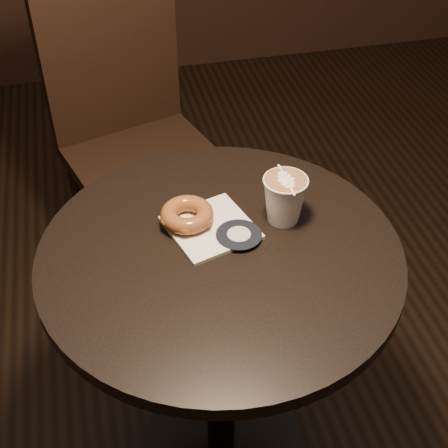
% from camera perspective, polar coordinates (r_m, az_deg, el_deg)
% --- Properties ---
extents(cafe_table, '(0.70, 0.70, 0.75)m').
position_cam_1_polar(cafe_table, '(1.33, -0.33, -8.59)').
color(cafe_table, black).
rests_on(cafe_table, ground).
extents(chair, '(0.52, 0.52, 1.06)m').
position_cam_1_polar(chair, '(1.92, -8.74, 9.91)').
color(chair, black).
rests_on(chair, ground).
extents(pastry_bag, '(0.19, 0.19, 0.01)m').
position_cam_1_polar(pastry_bag, '(1.23, -1.23, -0.33)').
color(pastry_bag, white).
rests_on(pastry_bag, cafe_table).
extents(doughnut, '(0.11, 0.11, 0.03)m').
position_cam_1_polar(doughnut, '(1.23, -3.40, 0.87)').
color(doughnut, brown).
rests_on(doughnut, pastry_bag).
extents(latte_cup, '(0.09, 0.09, 0.10)m').
position_cam_1_polar(latte_cup, '(1.23, 5.54, 2.24)').
color(latte_cup, white).
rests_on(latte_cup, cafe_table).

